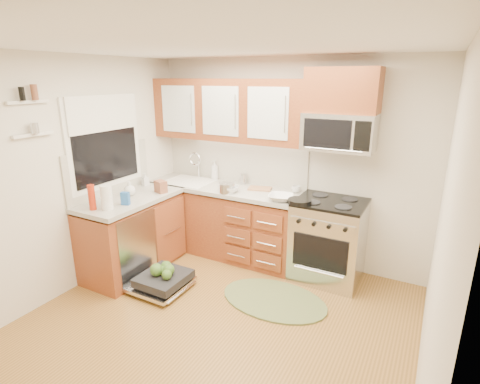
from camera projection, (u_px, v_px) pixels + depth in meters
The scene contains 37 objects.
floor at pixel (212, 327), 3.54m from camera, with size 3.50×3.50×0.00m, color brown.
ceiling at pixel (205, 45), 2.80m from camera, with size 3.50×3.50×0.00m, color white.
wall_back at pixel (286, 163), 4.64m from camera, with size 3.50×0.04×2.50m, color beige.
wall_left at pixel (70, 177), 3.97m from camera, with size 0.04×3.50×2.50m, color beige.
wall_right at pixel (440, 244), 2.38m from camera, with size 0.04×3.50×2.50m, color beige.
base_cabinet_back at pixel (224, 222), 4.96m from camera, with size 2.05×0.60×0.85m, color maroon.
base_cabinet_left at pixel (133, 236), 4.51m from camera, with size 0.60×1.25×0.85m, color maroon.
countertop_back at pixel (223, 188), 4.81m from camera, with size 2.07×0.64×0.05m, color #ACA69D.
countertop_left at pixel (130, 199), 4.37m from camera, with size 0.64×1.27×0.05m, color #ACA69D.
backsplash_back at pixel (234, 160), 4.97m from camera, with size 2.05×0.02×0.57m, color #BBB5A8.
backsplash_left at pixel (110, 171), 4.41m from camera, with size 0.02×1.25×0.57m, color #BBB5A8.
upper_cabinets at pixel (228, 110), 4.64m from camera, with size 2.05×0.35×0.75m, color maroon, non-canonical shape.
cabinet_over_mw at pixel (343, 90), 3.93m from camera, with size 0.76×0.35×0.47m, color maroon.
range at pixel (328, 240), 4.29m from camera, with size 0.76×0.64×0.95m, color silver, non-canonical shape.
microwave at pixel (339, 132), 4.03m from camera, with size 0.76×0.38×0.40m, color silver, non-canonical shape.
sink at pixel (189, 190), 5.07m from camera, with size 0.62×0.50×0.26m, color white, non-canonical shape.
dishwasher at pixel (161, 281), 4.15m from camera, with size 0.70×0.60×0.20m, color silver, non-canonical shape.
window at pixel (105, 142), 4.29m from camera, with size 0.03×1.05×1.05m, color white, non-canonical shape.
window_blind at pixel (103, 113), 4.18m from camera, with size 0.02×0.96×0.40m, color white.
shelf_upper at pixel (28, 102), 3.42m from camera, with size 0.04×0.40×0.03m, color white.
shelf_lower at pixel (33, 135), 3.51m from camera, with size 0.04×0.40×0.03m, color white.
rug at pixel (274, 300), 3.96m from camera, with size 1.14×0.74×0.02m, color #5B6A3C, non-canonical shape.
skillet at pixel (300, 201), 4.06m from camera, with size 0.26×0.26×0.05m, color black.
stock_pot at pixel (227, 188), 4.52m from camera, with size 0.20×0.20×0.12m, color silver.
cutting_board at pixel (260, 189), 4.67m from camera, with size 0.28×0.18×0.02m, color #AB764E.
canister at pixel (243, 179), 4.88m from camera, with size 0.09×0.09×0.14m, color silver.
paper_towel_roll at pixel (107, 197), 3.94m from camera, with size 0.12×0.12×0.26m, color white.
mustard_bottle at pixel (109, 195), 4.11m from camera, with size 0.06×0.06×0.19m, color yellow.
red_bottle at pixel (92, 197), 3.92m from camera, with size 0.07×0.07×0.27m, color #B4290F.
wooden_box at pixel (161, 187), 4.53m from camera, with size 0.15×0.10×0.15m, color brown.
blue_carton at pixel (125, 198), 4.09m from camera, with size 0.09×0.05×0.14m, color #2356A3.
bowl_a at pixel (281, 198), 4.24m from camera, with size 0.28×0.28×0.07m, color #999999.
bowl_b at pixel (229, 189), 4.55m from camera, with size 0.24×0.24×0.08m, color #999999.
cup at pixel (296, 189), 4.52m from camera, with size 0.11×0.11×0.08m, color #999999.
soap_bottle_a at pixel (215, 170), 5.09m from camera, with size 0.10×0.10×0.26m, color #999999.
soap_bottle_b at pixel (145, 179), 4.81m from camera, with size 0.08×0.08×0.17m, color #999999.
soap_bottle_c at pixel (129, 188), 4.40m from camera, with size 0.14×0.14×0.17m, color #999999.
Camera 1 is at (1.66, -2.52, 2.27)m, focal length 28.00 mm.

